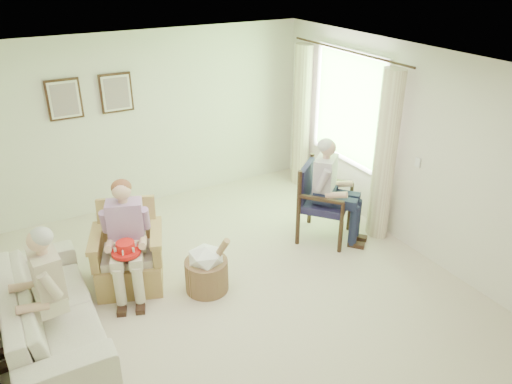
{
  "coord_description": "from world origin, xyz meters",
  "views": [
    {
      "loc": [
        -2.06,
        -4.26,
        3.59
      ],
      "look_at": [
        0.46,
        0.3,
        1.05
      ],
      "focal_mm": 35.0,
      "sensor_mm": 36.0,
      "label": 1
    }
  ],
  "objects_px": {
    "wood_armchair": "(322,197)",
    "wicker_armchair": "(129,260)",
    "person_sofa": "(45,285)",
    "person_dark": "(331,184)",
    "red_hat": "(126,249)",
    "hatbox": "(207,268)",
    "sofa": "(50,309)",
    "person_wicker": "(127,231)"
  },
  "relations": [
    {
      "from": "person_wicker",
      "to": "person_dark",
      "type": "relative_size",
      "value": 0.94
    },
    {
      "from": "person_sofa",
      "to": "red_hat",
      "type": "bearing_deg",
      "value": 109.06
    },
    {
      "from": "person_dark",
      "to": "person_sofa",
      "type": "xyz_separation_m",
      "value": [
        -3.59,
        -0.37,
        -0.09
      ]
    },
    {
      "from": "wood_armchair",
      "to": "sofa",
      "type": "distance_m",
      "value": 3.61
    },
    {
      "from": "person_sofa",
      "to": "person_dark",
      "type": "bearing_deg",
      "value": 91.71
    },
    {
      "from": "sofa",
      "to": "red_hat",
      "type": "relative_size",
      "value": 6.88
    },
    {
      "from": "red_hat",
      "to": "hatbox",
      "type": "height_order",
      "value": "red_hat"
    },
    {
      "from": "sofa",
      "to": "person_sofa",
      "type": "bearing_deg",
      "value": 180.0
    },
    {
      "from": "wicker_armchair",
      "to": "red_hat",
      "type": "bearing_deg",
      "value": -85.66
    },
    {
      "from": "wicker_armchair",
      "to": "hatbox",
      "type": "height_order",
      "value": "wicker_armchair"
    },
    {
      "from": "wood_armchair",
      "to": "sofa",
      "type": "xyz_separation_m",
      "value": [
        -3.59,
        -0.35,
        -0.25
      ]
    },
    {
      "from": "person_sofa",
      "to": "red_hat",
      "type": "height_order",
      "value": "person_sofa"
    },
    {
      "from": "wood_armchair",
      "to": "person_sofa",
      "type": "xyz_separation_m",
      "value": [
        -3.59,
        -0.54,
        0.17
      ]
    },
    {
      "from": "wicker_armchair",
      "to": "hatbox",
      "type": "distance_m",
      "value": 0.94
    },
    {
      "from": "wood_armchair",
      "to": "person_wicker",
      "type": "xyz_separation_m",
      "value": [
        -2.64,
        0.03,
        0.19
      ]
    },
    {
      "from": "wicker_armchair",
      "to": "person_dark",
      "type": "relative_size",
      "value": 0.7
    },
    {
      "from": "person_sofa",
      "to": "hatbox",
      "type": "bearing_deg",
      "value": 90.18
    },
    {
      "from": "wood_armchair",
      "to": "sofa",
      "type": "relative_size",
      "value": 0.48
    },
    {
      "from": "person_wicker",
      "to": "sofa",
      "type": "bearing_deg",
      "value": -139.66
    },
    {
      "from": "person_dark",
      "to": "person_wicker",
      "type": "bearing_deg",
      "value": 134.95
    },
    {
      "from": "person_sofa",
      "to": "hatbox",
      "type": "height_order",
      "value": "person_sofa"
    },
    {
      "from": "sofa",
      "to": "person_sofa",
      "type": "relative_size",
      "value": 1.7
    },
    {
      "from": "person_wicker",
      "to": "hatbox",
      "type": "distance_m",
      "value": 0.99
    },
    {
      "from": "wicker_armchair",
      "to": "sofa",
      "type": "relative_size",
      "value": 0.45
    },
    {
      "from": "sofa",
      "to": "person_wicker",
      "type": "relative_size",
      "value": 1.65
    },
    {
      "from": "wood_armchair",
      "to": "person_wicker",
      "type": "distance_m",
      "value": 2.64
    },
    {
      "from": "wicker_armchair",
      "to": "wood_armchair",
      "type": "xyz_separation_m",
      "value": [
        2.64,
        -0.16,
        0.26
      ]
    },
    {
      "from": "person_dark",
      "to": "person_sofa",
      "type": "relative_size",
      "value": 1.09
    },
    {
      "from": "red_hat",
      "to": "sofa",
      "type": "bearing_deg",
      "value": -168.33
    },
    {
      "from": "wood_armchair",
      "to": "person_wicker",
      "type": "bearing_deg",
      "value": 138.67
    },
    {
      "from": "person_wicker",
      "to": "red_hat",
      "type": "height_order",
      "value": "person_wicker"
    },
    {
      "from": "hatbox",
      "to": "person_sofa",
      "type": "bearing_deg",
      "value": -175.71
    },
    {
      "from": "wood_armchair",
      "to": "person_dark",
      "type": "xyz_separation_m",
      "value": [
        0.0,
        -0.17,
        0.26
      ]
    },
    {
      "from": "sofa",
      "to": "person_wicker",
      "type": "xyz_separation_m",
      "value": [
        0.95,
        0.37,
        0.45
      ]
    },
    {
      "from": "wood_armchair",
      "to": "person_dark",
      "type": "height_order",
      "value": "person_dark"
    },
    {
      "from": "wicker_armchair",
      "to": "wood_armchair",
      "type": "relative_size",
      "value": 0.94
    },
    {
      "from": "wood_armchair",
      "to": "wicker_armchair",
      "type": "bearing_deg",
      "value": 135.85
    },
    {
      "from": "wood_armchair",
      "to": "hatbox",
      "type": "relative_size",
      "value": 1.42
    },
    {
      "from": "wicker_armchair",
      "to": "person_sofa",
      "type": "height_order",
      "value": "person_sofa"
    },
    {
      "from": "sofa",
      "to": "wicker_armchair",
      "type": "bearing_deg",
      "value": -62.13
    },
    {
      "from": "hatbox",
      "to": "person_dark",
      "type": "bearing_deg",
      "value": 7.17
    },
    {
      "from": "person_sofa",
      "to": "red_hat",
      "type": "xyz_separation_m",
      "value": [
        0.87,
        0.37,
        -0.07
      ]
    }
  ]
}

